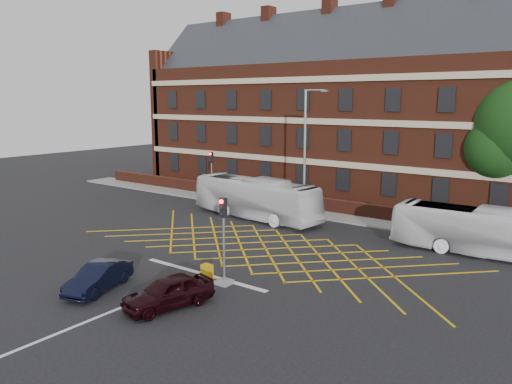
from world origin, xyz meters
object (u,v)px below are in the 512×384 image
Objects in this scene: car_navy at (99,277)px; traffic_light_near at (224,249)px; street_lamp at (305,176)px; bus_left at (256,198)px; bus_right at (482,231)px; direction_signs at (206,184)px; utility_cabinet at (207,272)px; traffic_light_far at (212,180)px; car_maroon at (168,292)px.

traffic_light_near is at bearing 26.38° from car_navy.
car_navy is 17.74m from street_lamp.
bus_left is 16.30m from car_navy.
street_lamp is (-12.45, 1.03, 1.93)m from bus_right.
direction_signs is 2.71× the size of utility_cabinet.
bus_right is 23.88m from direction_signs.
car_navy is 1.75× the size of direction_signs.
traffic_light_near is 5.26× the size of utility_cabinet.
utility_cabinet is (2.57, -13.52, -2.92)m from street_lamp.
traffic_light_near is at bearing -74.98° from street_lamp.
bus_right reaches higher than car_navy.
utility_cabinet is at bearing -175.51° from traffic_light_near.
traffic_light_near is (-8.84, -12.41, 0.37)m from bus_right.
traffic_light_far is 1.94× the size of direction_signs.
utility_cabinet is at bearing 118.84° from car_maroon.
street_lamp is at bearing 105.02° from traffic_light_near.
car_navy is 0.90× the size of traffic_light_far.
bus_right is 2.35× the size of traffic_light_far.
traffic_light_near is at bearing -142.52° from bus_left.
bus_right is 15.96m from utility_cabinet.
car_navy is at bearing -92.07° from street_lamp.
bus_left is at bearing 116.37° from utility_cabinet.
bus_left is at bearing 89.59° from bus_right.
traffic_light_near is at bearing 101.84° from car_maroon.
traffic_light_near reaches higher than car_navy.
bus_left is at bearing -24.01° from traffic_light_far.
traffic_light_near is at bearing 4.49° from utility_cabinet.
street_lamp is 4.33× the size of direction_signs.
bus_left is at bearing -156.37° from street_lamp.
traffic_light_near is 21.18m from direction_signs.
direction_signs is (-10.66, 19.14, 0.74)m from car_navy.
bus_left is 7.98m from traffic_light_far.
traffic_light_near is at bearing -45.30° from direction_signs.
traffic_light_near and traffic_light_far have the same top height.
car_maroon is at bearing -92.82° from traffic_light_near.
bus_right is 15.24m from traffic_light_near.
utility_cabinet is at bearing -47.51° from direction_signs.
direction_signs is (-11.29, 1.61, -1.95)m from street_lamp.
traffic_light_far reaches higher than utility_cabinet.
street_lamp is (3.40, 1.49, 1.79)m from bus_left.
street_lamp is 14.07m from utility_cabinet.
utility_cabinet is at bearing 33.77° from car_navy.
street_lamp is at bearing -9.36° from traffic_light_far.
car_maroon is at bearing -149.04° from bus_left.
car_maroon is 23.45m from traffic_light_far.
traffic_light_far reaches higher than car_navy.
car_maroon is 3.66m from traffic_light_near.
traffic_light_far is at bearing 81.06° from bus_right.
utility_cabinet is at bearing -79.24° from street_lamp.
traffic_light_near is (4.24, 4.09, 1.13)m from car_navy.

